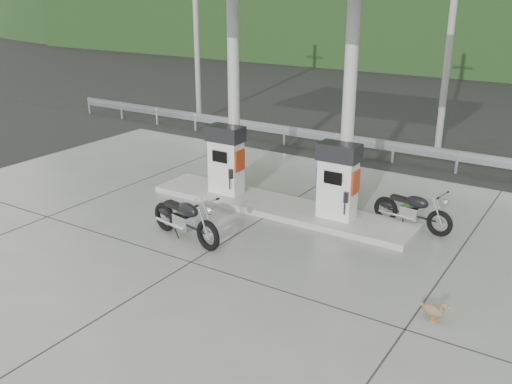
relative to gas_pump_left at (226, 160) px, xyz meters
The scene contains 15 objects.
ground 3.16m from the gas_pump_left, 57.38° to the right, with size 160.00×160.00×0.00m, color black.
forecourt_apron 3.15m from the gas_pump_left, 57.38° to the right, with size 18.00×14.00×0.02m, color slate.
pump_island 1.87m from the gas_pump_left, ahead, with size 7.00×1.40×0.15m, color gray.
gas_pump_left is the anchor object (origin of this frame).
gas_pump_right 3.20m from the gas_pump_left, ahead, with size 0.95×0.55×1.80m, color silver, non-canonical shape.
canopy_column_left 1.65m from the gas_pump_left, 90.00° to the left, with size 0.30×0.30×5.00m, color silver.
canopy_column_right 3.60m from the gas_pump_left, ahead, with size 0.30×0.30×5.00m, color silver.
guardrail 5.74m from the gas_pump_left, 73.78° to the left, with size 26.00×0.16×1.42m, color #98999F, non-canonical shape.
road 9.20m from the gas_pump_left, 79.92° to the left, with size 60.00×7.00×0.01m, color black.
utility_pole_a 9.93m from the gas_pump_left, 132.44° to the left, with size 0.22×0.22×8.00m, color gray.
utility_pole_b 8.40m from the gas_pump_left, 62.78° to the left, with size 0.22×0.22×8.00m, color gray.
tree_band 27.61m from the gas_pump_left, 86.67° to the left, with size 80.00×6.00×6.00m, color black.
motorcycle_left 2.86m from the gas_pump_left, 73.27° to the right, with size 2.04×0.64×0.97m, color black, non-canonical shape.
motorcycle_right 4.90m from the gas_pump_left, ahead, with size 1.83×0.58×0.87m, color black, non-canonical shape.
duck 7.09m from the gas_pump_left, 24.92° to the right, with size 0.48×0.13×0.35m, color brown, non-canonical shape.
Camera 1 is at (6.78, -9.09, 5.34)m, focal length 40.00 mm.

